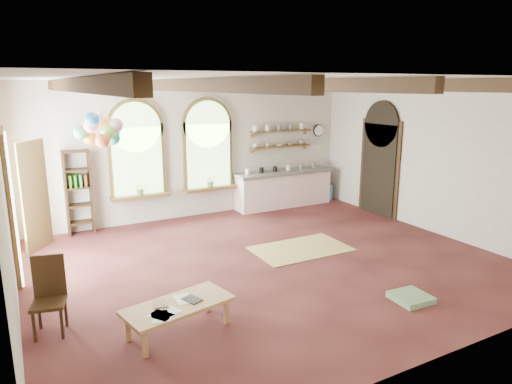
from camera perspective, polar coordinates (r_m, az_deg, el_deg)
floor at (r=8.29m, az=1.57°, el=-8.75°), size 8.00×8.00×0.00m
ceiling_beams at (r=7.69m, az=1.72°, el=13.21°), size 6.20×6.80×0.18m
window_left at (r=10.47m, az=-14.65°, el=4.73°), size 1.30×0.28×2.20m
window_right at (r=11.00m, az=-6.01°, el=5.47°), size 1.30×0.28×2.20m
left_doorway at (r=8.67m, az=-28.27°, el=-1.39°), size 0.10×1.90×2.50m
right_doorway at (r=11.47m, az=15.08°, el=2.71°), size 0.10×1.30×2.40m
kitchen_counter at (r=11.91m, az=3.46°, el=0.46°), size 2.68×0.62×0.94m
wall_shelf_lower at (r=11.87m, az=3.07°, el=5.69°), size 1.70×0.24×0.04m
wall_shelf_upper at (r=11.83m, az=3.10°, el=7.62°), size 1.70×0.24×0.04m
wall_clock at (r=12.59m, az=7.82°, el=7.62°), size 0.32×0.04×0.32m
bookshelf at (r=10.27m, az=-21.30°, el=-0.07°), size 0.53×0.32×1.80m
coffee_table at (r=6.07m, az=-9.69°, el=-13.97°), size 1.48×0.90×0.39m
side_chair at (r=6.54m, az=-24.35°, el=-13.49°), size 0.48×0.48×1.00m
floor_mat at (r=8.95m, az=5.62°, el=-7.07°), size 1.85×1.16×0.02m
floor_cushion at (r=7.27m, az=18.79°, el=-12.38°), size 0.54×0.54×0.09m
water_jug_a at (r=12.40m, az=6.59°, el=-0.20°), size 0.29×0.29×0.56m
water_jug_b at (r=12.76m, az=8.91°, el=0.10°), size 0.29×0.29×0.55m
balloon_cluster at (r=8.61m, az=-18.80°, el=7.42°), size 0.83×0.93×1.16m
table_book at (r=6.05m, az=-12.77°, el=-13.61°), size 0.22×0.28×0.02m
tablet at (r=6.11m, az=-8.00°, el=-13.15°), size 0.25×0.29×0.01m
potted_plant_left at (r=10.51m, az=-14.26°, el=0.44°), size 0.27×0.23×0.30m
potted_plant_right at (r=11.03m, az=-5.70°, el=1.38°), size 0.27×0.23×0.30m
shelf_cup_a at (r=11.49m, az=-0.13°, el=5.81°), size 0.12×0.10×0.10m
shelf_cup_b at (r=11.66m, az=1.39°, el=5.90°), size 0.10×0.10×0.09m
shelf_bowl_a at (r=11.84m, az=2.87°, el=5.90°), size 0.22×0.22×0.05m
shelf_bowl_b at (r=12.02m, az=4.30°, el=6.01°), size 0.20×0.20×0.06m
shelf_vase at (r=12.21m, az=5.70°, el=6.40°), size 0.18×0.18×0.19m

